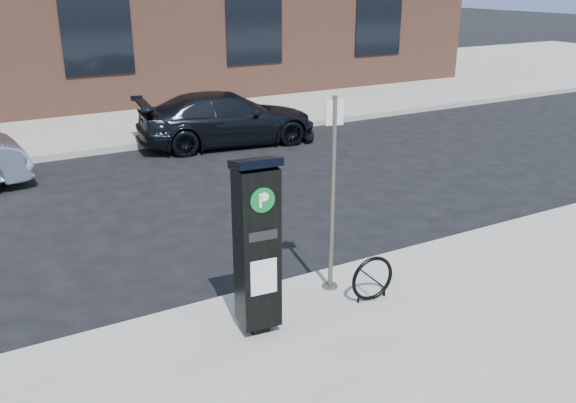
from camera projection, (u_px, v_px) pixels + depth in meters
ground at (320, 282)px, 8.38m from camera, size 120.00×120.00×0.00m
sidewalk_far at (90, 104)px, 19.79m from camera, size 60.00×12.00×0.15m
curb_near at (321, 277)px, 8.33m from camera, size 60.00×0.12×0.16m
curb_far at (145, 145)px, 14.91m from camera, size 60.00×0.12×0.16m
parking_kiosk at (257, 244)px, 6.61m from camera, size 0.51×0.46×2.07m
sign_pole at (332, 197)px, 7.49m from camera, size 0.22×0.20×2.50m
bike_rack at (372, 279)px, 7.52m from camera, size 0.59×0.08×0.59m
car_dark at (228, 118)px, 15.10m from camera, size 4.64×2.36×1.29m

